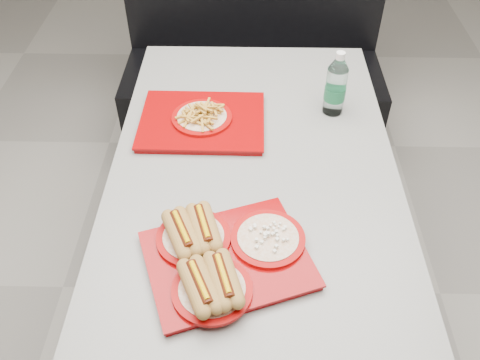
{
  "coord_description": "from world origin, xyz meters",
  "views": [
    {
      "loc": [
        -0.02,
        -1.22,
        1.83
      ],
      "look_at": [
        -0.04,
        -0.19,
        0.83
      ],
      "focal_mm": 38.0,
      "sensor_mm": 36.0,
      "label": 1
    }
  ],
  "objects_px": {
    "tray_far": "(202,119)",
    "water_bottle": "(336,87)",
    "diner_table": "(253,194)",
    "tray_near": "(221,256)",
    "booth_bench": "(253,69)"
  },
  "relations": [
    {
      "from": "diner_table",
      "to": "booth_bench",
      "type": "distance_m",
      "value": 1.11
    },
    {
      "from": "diner_table",
      "to": "tray_far",
      "type": "distance_m",
      "value": 0.31
    },
    {
      "from": "water_bottle",
      "to": "booth_bench",
      "type": "bearing_deg",
      "value": 108.34
    },
    {
      "from": "diner_table",
      "to": "tray_far",
      "type": "xyz_separation_m",
      "value": [
        -0.18,
        0.17,
        0.19
      ]
    },
    {
      "from": "water_bottle",
      "to": "tray_near",
      "type": "bearing_deg",
      "value": -118.26
    },
    {
      "from": "booth_bench",
      "to": "tray_near",
      "type": "relative_size",
      "value": 2.73
    },
    {
      "from": "tray_near",
      "to": "diner_table",
      "type": "bearing_deg",
      "value": 78.48
    },
    {
      "from": "water_bottle",
      "to": "diner_table",
      "type": "bearing_deg",
      "value": -137.41
    },
    {
      "from": "diner_table",
      "to": "booth_bench",
      "type": "xyz_separation_m",
      "value": [
        0.0,
        1.09,
        -0.18
      ]
    },
    {
      "from": "booth_bench",
      "to": "tray_far",
      "type": "height_order",
      "value": "booth_bench"
    },
    {
      "from": "booth_bench",
      "to": "tray_far",
      "type": "bearing_deg",
      "value": -100.93
    },
    {
      "from": "booth_bench",
      "to": "tray_near",
      "type": "bearing_deg",
      "value": -93.25
    },
    {
      "from": "tray_far",
      "to": "water_bottle",
      "type": "xyz_separation_m",
      "value": [
        0.46,
        0.09,
        0.08
      ]
    },
    {
      "from": "tray_far",
      "to": "water_bottle",
      "type": "height_order",
      "value": "water_bottle"
    },
    {
      "from": "booth_bench",
      "to": "tray_far",
      "type": "xyz_separation_m",
      "value": [
        -0.18,
        -0.92,
        0.37
      ]
    }
  ]
}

